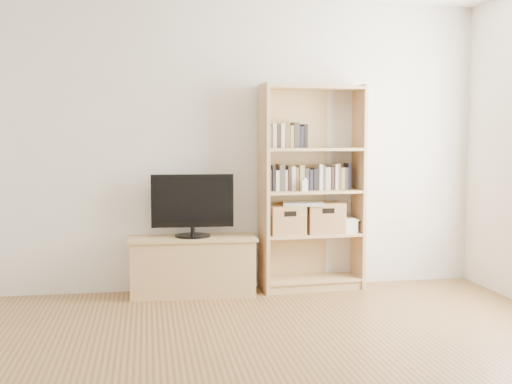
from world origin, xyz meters
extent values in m
cube|color=white|center=(0.00, 2.50, 1.30)|extent=(4.50, 0.02, 2.60)
cube|color=tan|center=(-0.42, 2.30, 0.24)|extent=(1.08, 0.45, 0.49)
cube|color=tan|center=(0.66, 2.34, 0.93)|extent=(0.94, 0.39, 1.85)
cube|color=black|center=(-0.42, 2.30, 0.79)|extent=(0.71, 0.09, 0.56)
cube|color=#222030|center=(0.66, 2.36, 1.01)|extent=(0.77, 0.19, 0.20)
cube|color=#222030|center=(0.45, 2.34, 1.38)|extent=(0.38, 0.16, 0.20)
cube|color=white|center=(0.57, 2.23, 0.95)|extent=(0.05, 0.03, 0.10)
cube|color=#A17548|center=(0.42, 2.31, 0.64)|extent=(0.34, 0.29, 0.26)
cube|color=#A17548|center=(0.77, 2.34, 0.65)|extent=(0.34, 0.29, 0.28)
cube|color=silver|center=(0.58, 2.32, 0.78)|extent=(0.40, 0.31, 0.03)
cube|color=silver|center=(0.98, 2.35, 0.57)|extent=(0.17, 0.24, 0.11)
camera|label=1|loc=(-0.81, -3.26, 1.40)|focal=45.00mm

